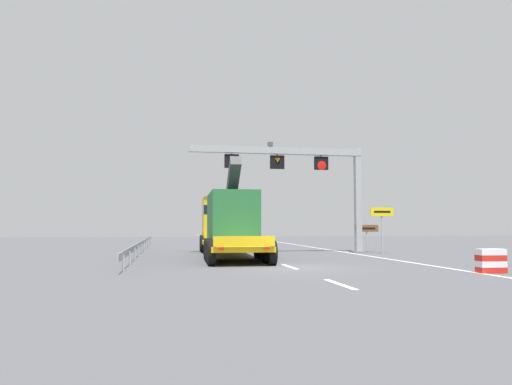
{
  "coord_description": "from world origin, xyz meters",
  "views": [
    {
      "loc": [
        -5.15,
        -20.07,
        1.79
      ],
      "look_at": [
        -0.26,
        7.51,
        3.68
      ],
      "focal_mm": 33.93,
      "sensor_mm": 36.0,
      "label": 1
    }
  ],
  "objects_px": {
    "tourist_info_sign_brown": "(367,231)",
    "heavy_haul_truck_yellow": "(227,222)",
    "overhead_lane_gantry": "(300,168)",
    "exit_sign_yellow": "(382,219)",
    "crash_barrier_striped": "(491,261)"
  },
  "relations": [
    {
      "from": "heavy_haul_truck_yellow",
      "to": "tourist_info_sign_brown",
      "type": "bearing_deg",
      "value": 10.24
    },
    {
      "from": "overhead_lane_gantry",
      "to": "crash_barrier_striped",
      "type": "height_order",
      "value": "overhead_lane_gantry"
    },
    {
      "from": "heavy_haul_truck_yellow",
      "to": "crash_barrier_striped",
      "type": "relative_size",
      "value": 13.79
    },
    {
      "from": "crash_barrier_striped",
      "to": "exit_sign_yellow",
      "type": "bearing_deg",
      "value": 83.95
    },
    {
      "from": "tourist_info_sign_brown",
      "to": "crash_barrier_striped",
      "type": "bearing_deg",
      "value": -94.29
    },
    {
      "from": "tourist_info_sign_brown",
      "to": "heavy_haul_truck_yellow",
      "type": "bearing_deg",
      "value": -169.76
    },
    {
      "from": "heavy_haul_truck_yellow",
      "to": "overhead_lane_gantry",
      "type": "bearing_deg",
      "value": 19.22
    },
    {
      "from": "overhead_lane_gantry",
      "to": "heavy_haul_truck_yellow",
      "type": "bearing_deg",
      "value": -160.78
    },
    {
      "from": "overhead_lane_gantry",
      "to": "exit_sign_yellow",
      "type": "distance_m",
      "value": 6.11
    },
    {
      "from": "tourist_info_sign_brown",
      "to": "exit_sign_yellow",
      "type": "bearing_deg",
      "value": -82.62
    },
    {
      "from": "exit_sign_yellow",
      "to": "crash_barrier_striped",
      "type": "xyz_separation_m",
      "value": [
        -1.29,
        -12.18,
        -1.75
      ]
    },
    {
      "from": "exit_sign_yellow",
      "to": "heavy_haul_truck_yellow",
      "type": "bearing_deg",
      "value": 179.26
    },
    {
      "from": "exit_sign_yellow",
      "to": "crash_barrier_striped",
      "type": "height_order",
      "value": "exit_sign_yellow"
    },
    {
      "from": "overhead_lane_gantry",
      "to": "crash_barrier_striped",
      "type": "relative_size",
      "value": 11.37
    },
    {
      "from": "tourist_info_sign_brown",
      "to": "crash_barrier_striped",
      "type": "xyz_separation_m",
      "value": [
        -1.05,
        -14.03,
        -0.94
      ]
    }
  ]
}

